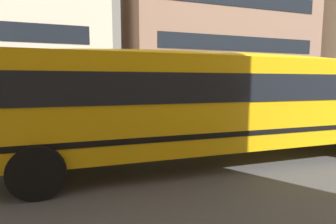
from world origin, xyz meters
name	(u,v)px	position (x,y,z in m)	size (l,w,h in m)	color
ground_plane	(144,148)	(0.00, 0.00, 0.00)	(400.00, 400.00, 0.00)	#4C4C4F
sidewalk_far	(119,119)	(0.00, 7.28, 0.01)	(120.00, 3.00, 0.01)	gray
lane_centreline	(144,148)	(0.00, 0.00, 0.00)	(110.00, 0.16, 0.01)	silver
school_bus	(222,97)	(1.91, -1.83, 1.78)	(13.43, 3.20, 3.00)	yellow
apartment_block_far_centre	(213,16)	(9.44, 13.41, 8.25)	(15.57, 9.32, 16.50)	#93705B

